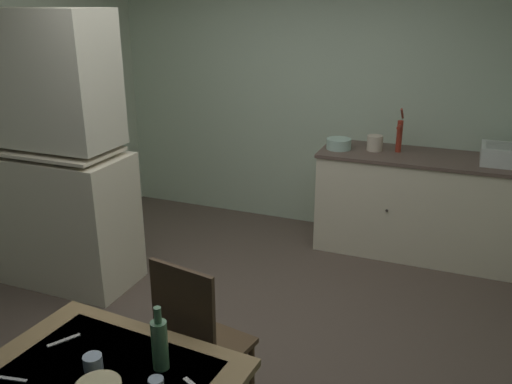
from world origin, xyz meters
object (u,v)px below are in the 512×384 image
hutch_cabinet (59,163)px  sink_basin (510,155)px  chair_far_side (198,342)px  glass_bottle (160,344)px  mixing_bowl_counter (339,144)px  hand_pump (400,133)px

hutch_cabinet → sink_basin: bearing=25.7°
chair_far_side → glass_bottle: 0.58m
sink_basin → chair_far_side: (-1.52, -2.60, -0.48)m
hutch_cabinet → mixing_bowl_counter: 2.38m
sink_basin → hand_pump: size_ratio=1.13×
glass_bottle → mixing_bowl_counter: bearing=89.4°
hutch_cabinet → sink_basin: 3.59m
chair_far_side → glass_bottle: size_ratio=3.41×
hand_pump → sink_basin: bearing=-2.9°
sink_basin → mixing_bowl_counter: size_ratio=1.99×
mixing_bowl_counter → glass_bottle: bearing=-90.6°
hand_pump → mixing_bowl_counter: size_ratio=1.76×
hutch_cabinet → glass_bottle: (1.80, -1.51, -0.15)m
hand_pump → chair_far_side: 2.77m
glass_bottle → hand_pump: bearing=80.1°
hutch_cabinet → hand_pump: bearing=34.4°
mixing_bowl_counter → glass_bottle: size_ratio=0.76×
hand_pump → hutch_cabinet: bearing=-145.6°
chair_far_side → glass_bottle: (0.08, -0.47, 0.33)m
sink_basin → glass_bottle: 3.39m
sink_basin → hand_pump: bearing=177.1°
hand_pump → chair_far_side: (-0.62, -2.64, -0.57)m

